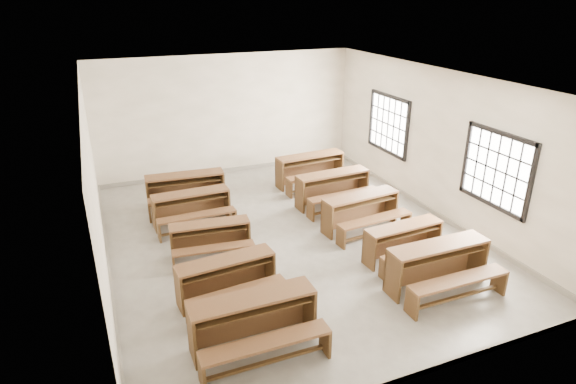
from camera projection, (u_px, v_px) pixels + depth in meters
name	position (u px, v px, depth m)	size (l,w,h in m)	color
room	(292.00, 136.00, 9.09)	(8.50, 8.50, 3.20)	gray
desk_set_0	(254.00, 319.00, 6.65)	(1.77, 0.92, 0.80)	brown
desk_set_1	(227.00, 277.00, 7.73)	(1.67, 0.97, 0.72)	brown
desk_set_2	(211.00, 237.00, 9.04)	(1.56, 0.93, 0.67)	brown
desk_set_3	(192.00, 206.00, 10.25)	(1.65, 0.88, 0.73)	brown
desk_set_4	(186.00, 188.00, 11.09)	(1.84, 1.05, 0.80)	brown
desk_set_5	(439.00, 263.00, 8.01)	(1.79, 0.93, 0.80)	brown
desk_set_6	(404.00, 240.00, 8.90)	(1.59, 0.89, 0.69)	brown
desk_set_7	(362.00, 210.00, 10.06)	(1.77, 1.04, 0.76)	brown
desk_set_8	(334.00, 187.00, 11.20)	(1.80, 1.00, 0.79)	brown
desk_set_9	(311.00, 168.00, 12.39)	(1.84, 1.04, 0.80)	brown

